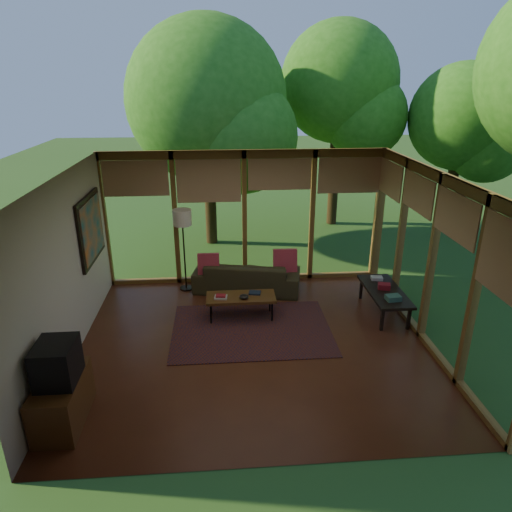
{
  "coord_description": "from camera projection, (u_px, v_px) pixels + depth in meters",
  "views": [
    {
      "loc": [
        -0.47,
        -6.28,
        3.97
      ],
      "look_at": [
        0.09,
        0.7,
        1.23
      ],
      "focal_mm": 32.0,
      "sensor_mm": 36.0,
      "label": 1
    }
  ],
  "objects": [
    {
      "name": "tree_far",
      "position": [
        462.0,
        118.0,
        11.55
      ],
      "size": [
        2.68,
        2.68,
        4.39
      ],
      "color": "#342612",
      "rests_on": "ground"
    },
    {
      "name": "pillow_left",
      "position": [
        209.0,
        265.0,
        8.86
      ],
      "size": [
        0.42,
        0.22,
        0.44
      ],
      "primitive_type": "cube",
      "rotation": [
        -0.21,
        0.0,
        0.0
      ],
      "color": "maroon",
      "rests_on": "sofa"
    },
    {
      "name": "window_wall_back",
      "position": [
        245.0,
        218.0,
        9.14
      ],
      "size": [
        5.5,
        0.12,
        2.7
      ],
      "primitive_type": "cube",
      "color": "brown",
      "rests_on": "ground"
    },
    {
      "name": "television",
      "position": [
        57.0,
        362.0,
        5.36
      ],
      "size": [
        0.45,
        0.55,
        0.5
      ],
      "primitive_type": "cube",
      "color": "black",
      "rests_on": "media_cabinet"
    },
    {
      "name": "ct_book_side",
      "position": [
        255.0,
        293.0,
        8.03
      ],
      "size": [
        0.23,
        0.19,
        0.03
      ],
      "primitive_type": "cube",
      "rotation": [
        0.0,
        0.0,
        -0.18
      ],
      "color": "black",
      "rests_on": "coffee_table"
    },
    {
      "name": "media_cabinet",
      "position": [
        62.0,
        401.0,
        5.56
      ],
      "size": [
        0.5,
        1.0,
        0.6
      ],
      "primitive_type": "cube",
      "color": "brown",
      "rests_on": "floor"
    },
    {
      "name": "console_book_a",
      "position": [
        393.0,
        298.0,
        7.72
      ],
      "size": [
        0.26,
        0.2,
        0.09
      ],
      "primitive_type": "cube",
      "rotation": [
        0.0,
        0.0,
        0.1
      ],
      "color": "#386252",
      "rests_on": "side_console"
    },
    {
      "name": "console_book_b",
      "position": [
        384.0,
        286.0,
        8.14
      ],
      "size": [
        0.25,
        0.21,
        0.1
      ],
      "primitive_type": "cube",
      "rotation": [
        0.0,
        0.0,
        -0.27
      ],
      "color": "maroon",
      "rests_on": "side_console"
    },
    {
      "name": "wall_front",
      "position": [
        273.0,
        362.0,
        4.5
      ],
      "size": [
        5.5,
        0.04,
        2.7
      ],
      "primitive_type": "cube",
      "color": "silver",
      "rests_on": "ground"
    },
    {
      "name": "side_console",
      "position": [
        385.0,
        292.0,
        8.12
      ],
      "size": [
        0.6,
        1.4,
        0.46
      ],
      "color": "black",
      "rests_on": "floor"
    },
    {
      "name": "floor",
      "position": [
        254.0,
        343.0,
        7.32
      ],
      "size": [
        5.5,
        5.5,
        0.0
      ],
      "primitive_type": "plane",
      "color": "#5B2A18",
      "rests_on": "ground"
    },
    {
      "name": "tree_nw",
      "position": [
        207.0,
        101.0,
        10.64
      ],
      "size": [
        3.76,
        3.76,
        5.35
      ],
      "color": "#342612",
      "rests_on": "ground"
    },
    {
      "name": "pillow_right",
      "position": [
        285.0,
        261.0,
        8.96
      ],
      "size": [
        0.46,
        0.25,
        0.48
      ],
      "primitive_type": "cube",
      "rotation": [
        -0.21,
        0.0,
        0.0
      ],
      "color": "maroon",
      "rests_on": "sofa"
    },
    {
      "name": "wall_painting",
      "position": [
        91.0,
        229.0,
        7.85
      ],
      "size": [
        0.06,
        1.35,
        1.15
      ],
      "color": "black",
      "rests_on": "wall_left"
    },
    {
      "name": "exterior_lawn",
      "position": [
        473.0,
        205.0,
        15.34
      ],
      "size": [
        40.0,
        40.0,
        0.0
      ],
      "primitive_type": "plane",
      "color": "#2C551F",
      "rests_on": "ground"
    },
    {
      "name": "ceiling",
      "position": [
        254.0,
        176.0,
        6.33
      ],
      "size": [
        5.5,
        5.5,
        0.0
      ],
      "primitive_type": "plane",
      "rotation": [
        3.14,
        0.0,
        0.0
      ],
      "color": "silver",
      "rests_on": "ground"
    },
    {
      "name": "sofa",
      "position": [
        247.0,
        276.0,
        9.06
      ],
      "size": [
        2.2,
        1.22,
        0.61
      ],
      "primitive_type": "imported",
      "rotation": [
        0.0,
        0.0,
        2.94
      ],
      "color": "#38331C",
      "rests_on": "floor"
    },
    {
      "name": "coffee_table",
      "position": [
        241.0,
        298.0,
        7.96
      ],
      "size": [
        1.2,
        0.5,
        0.43
      ],
      "color": "brown",
      "rests_on": "floor"
    },
    {
      "name": "floor_lamp",
      "position": [
        182.0,
        222.0,
        8.69
      ],
      "size": [
        0.36,
        0.36,
        1.65
      ],
      "color": "black",
      "rests_on": "floor"
    },
    {
      "name": "tree_ne",
      "position": [
        339.0,
        83.0,
        12.08
      ],
      "size": [
        3.14,
        3.14,
        5.43
      ],
      "color": "#342612",
      "rests_on": "ground"
    },
    {
      "name": "console_book_c",
      "position": [
        377.0,
        278.0,
        8.51
      ],
      "size": [
        0.23,
        0.18,
        0.06
      ],
      "primitive_type": "cube",
      "rotation": [
        0.0,
        0.0,
        -0.13
      ],
      "color": "#B7ADA6",
      "rests_on": "side_console"
    },
    {
      "name": "ct_book_upper",
      "position": [
        221.0,
        296.0,
        7.86
      ],
      "size": [
        0.18,
        0.14,
        0.03
      ],
      "primitive_type": "cube",
      "rotation": [
        0.0,
        0.0,
        -0.12
      ],
      "color": "maroon",
      "rests_on": "coffee_table"
    },
    {
      "name": "ct_book_lower",
      "position": [
        221.0,
        297.0,
        7.87
      ],
      "size": [
        0.23,
        0.19,
        0.03
      ],
      "primitive_type": "cube",
      "rotation": [
        0.0,
        0.0,
        -0.11
      ],
      "color": "#B7ADA6",
      "rests_on": "coffee_table"
    },
    {
      "name": "ct_bowl",
      "position": [
        244.0,
        297.0,
        7.84
      ],
      "size": [
        0.16,
        0.16,
        0.07
      ],
      "primitive_type": "ellipsoid",
      "color": "black",
      "rests_on": "coffee_table"
    },
    {
      "name": "window_wall_right",
      "position": [
        432.0,
        260.0,
        7.03
      ],
      "size": [
        0.12,
        5.0,
        2.7
      ],
      "primitive_type": "cube",
      "color": "brown",
      "rests_on": "ground"
    },
    {
      "name": "rug",
      "position": [
        252.0,
        329.0,
        7.7
      ],
      "size": [
        2.65,
        1.88,
        0.01
      ],
      "primitive_type": "cube",
      "color": "maroon",
      "rests_on": "floor"
    },
    {
      "name": "wall_left",
      "position": [
        65.0,
        271.0,
        6.62
      ],
      "size": [
        0.04,
        5.0,
        2.7
      ],
      "primitive_type": "cube",
      "color": "silver",
      "rests_on": "ground"
    }
  ]
}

